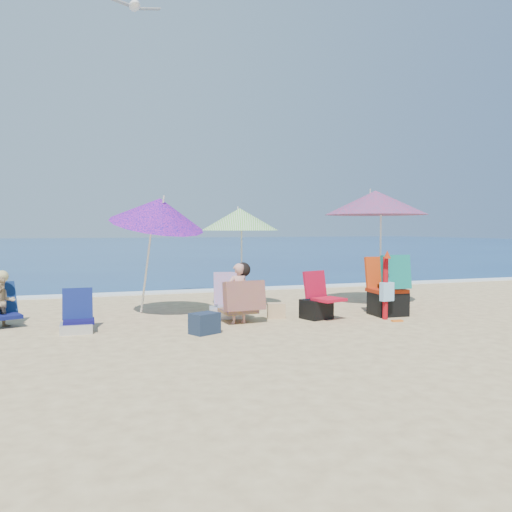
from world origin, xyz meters
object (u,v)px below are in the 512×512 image
object	(u,v)px
umbrella_turquoise	(376,203)
camp_chair_right	(388,293)
umbrella_striped	(240,219)
furled_umbrella	(386,282)
person_left	(2,302)
seagull	(135,6)
camp_chair_left	(318,305)
person_center	(241,294)
chair_navy	(77,321)
umbrella_blue	(158,212)
chair_rainbow	(228,305)

from	to	relation	value
umbrella_turquoise	camp_chair_right	size ratio (longest dim) A/B	2.21
camp_chair_right	umbrella_striped	bearing A→B (deg)	144.06
furled_umbrella	person_left	size ratio (longest dim) A/B	1.34
umbrella_striped	seagull	bearing A→B (deg)	174.62
camp_chair_left	seagull	bearing A→B (deg)	148.70
umbrella_turquoise	umbrella_striped	distance (m)	2.81
person_center	person_left	bearing A→B (deg)	165.57
chair_navy	person_left	xyz separation A→B (m)	(-1.14, 0.81, 0.24)
camp_chair_left	camp_chair_right	bearing A→B (deg)	-4.04
umbrella_blue	camp_chair_right	size ratio (longest dim) A/B	2.05
camp_chair_left	umbrella_turquoise	bearing A→B (deg)	30.60
seagull	chair_rainbow	bearing A→B (deg)	-36.62
camp_chair_left	camp_chair_right	xyz separation A→B (m)	(1.37, -0.10, 0.15)
umbrella_striped	person_center	world-z (taller)	umbrella_striped
umbrella_turquoise	umbrella_blue	bearing A→B (deg)	179.87
umbrella_blue	person_left	xyz separation A→B (m)	(-2.53, -0.12, -1.47)
umbrella_turquoise	seagull	size ratio (longest dim) A/B	2.69
chair_navy	person_center	world-z (taller)	person_center
umbrella_turquoise	umbrella_blue	xyz separation A→B (m)	(-4.40, 0.01, -0.23)
umbrella_blue	camp_chair_left	xyz separation A→B (m)	(2.61, -1.07, -1.63)
person_center	furled_umbrella	bearing A→B (deg)	-10.10
furled_umbrella	chair_rainbow	world-z (taller)	furled_umbrella
umbrella_blue	chair_navy	distance (m)	2.40
chair_rainbow	person_center	world-z (taller)	person_center
camp_chair_left	camp_chair_right	world-z (taller)	camp_chair_right
furled_umbrella	seagull	bearing A→B (deg)	150.87
furled_umbrella	umbrella_turquoise	bearing A→B (deg)	64.87
chair_navy	camp_chair_left	size ratio (longest dim) A/B	0.77
camp_chair_left	umbrella_striped	bearing A→B (deg)	120.86
umbrella_turquoise	person_center	bearing A→B (deg)	-161.55
camp_chair_right	seagull	distance (m)	7.05
chair_rainbow	person_left	distance (m)	3.71
umbrella_striped	chair_rainbow	distance (m)	1.87
umbrella_turquoise	camp_chair_left	distance (m)	2.80
umbrella_striped	camp_chair_left	distance (m)	2.39
chair_rainbow	umbrella_blue	bearing A→B (deg)	161.45
umbrella_turquoise	camp_chair_right	distance (m)	2.11
chair_navy	camp_chair_right	bearing A→B (deg)	-2.45
umbrella_striped	camp_chair_left	bearing A→B (deg)	-59.14
furled_umbrella	chair_navy	world-z (taller)	furled_umbrella
umbrella_turquoise	chair_navy	world-z (taller)	umbrella_turquoise
person_left	seagull	size ratio (longest dim) A/B	0.98
umbrella_blue	camp_chair_right	bearing A→B (deg)	-16.37
camp_chair_left	umbrella_blue	bearing A→B (deg)	157.66
umbrella_striped	camp_chair_right	xyz separation A→B (m)	(2.31, -1.68, -1.36)
chair_rainbow	person_left	bearing A→B (deg)	175.89
chair_navy	umbrella_blue	bearing A→B (deg)	33.98
umbrella_turquoise	furled_umbrella	bearing A→B (deg)	-115.13
chair_navy	chair_rainbow	xyz separation A→B (m)	(2.56, 0.55, 0.04)
person_left	camp_chair_left	bearing A→B (deg)	-10.43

